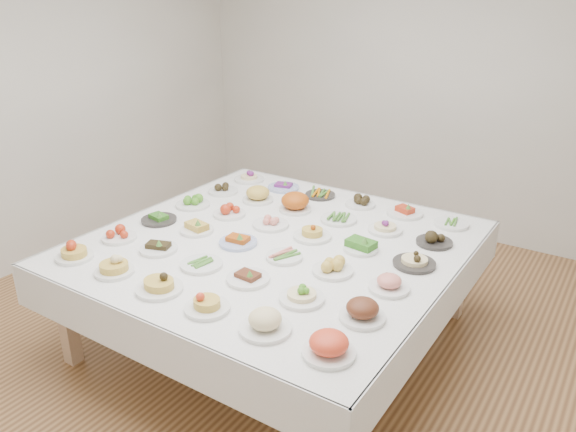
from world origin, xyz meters
The scene contains 38 objects.
room_envelope centered at (0.00, 0.00, 1.83)m, with size 5.02×5.02×2.81m.
display_table centered at (-0.04, 0.01, 0.69)m, with size 2.32×2.32×0.75m.
dish_0 centered at (-0.93, -0.89, 0.82)m, with size 0.22×0.22×0.14m.
dish_1 centered at (-0.58, -0.88, 0.82)m, with size 0.23×0.23×0.15m.
dish_2 centered at (-0.21, -0.88, 0.83)m, with size 0.26×0.26×0.16m.
dish_3 centered at (0.15, -0.89, 0.81)m, with size 0.24×0.24×0.13m.
dish_4 centered at (0.51, -0.88, 0.81)m, with size 0.26×0.26×0.13m.
dish_5 centered at (0.87, -0.88, 0.83)m, with size 0.26×0.26×0.16m.
dish_6 centered at (-0.93, -0.54, 0.79)m, with size 0.23×0.23×0.10m.
dish_7 centered at (-0.58, -0.52, 0.79)m, with size 0.24×0.24×0.10m.
dish_8 centered at (-0.21, -0.53, 0.77)m, with size 0.25×0.25×0.05m.
dish_9 centered at (0.13, -0.52, 0.79)m, with size 0.25×0.25×0.10m.
dish_10 centered at (0.51, -0.54, 0.81)m, with size 0.24×0.24×0.13m.
dish_11 centered at (0.86, -0.52, 0.81)m, with size 0.24×0.24×0.13m.
dish_12 centered at (-0.93, -0.17, 0.79)m, with size 0.25×0.25×0.10m.
dish_13 centered at (-0.57, -0.16, 0.79)m, with size 0.23×0.23×0.10m.
dish_14 centered at (-0.22, -0.16, 0.79)m, with size 0.25×0.25×0.11m.
dish_15 centered at (0.15, -0.17, 0.77)m, with size 0.23×0.23×0.06m.
dish_16 centered at (0.49, -0.17, 0.80)m, with size 0.24×0.24×0.10m.
dish_17 centered at (0.85, -0.17, 0.80)m, with size 0.23×0.23×0.12m.
dish_18 centered at (-0.93, 0.19, 0.80)m, with size 0.26×0.26×0.11m.
dish_19 centered at (-0.57, 0.19, 0.80)m, with size 0.23×0.23×0.11m.
dish_20 centered at (-0.21, 0.20, 0.79)m, with size 0.25×0.25×0.10m.
dish_21 centered at (0.14, 0.19, 0.80)m, with size 0.25×0.25×0.13m.
dish_22 centered at (0.50, 0.19, 0.80)m, with size 0.22×0.22×0.11m.
dish_23 centered at (0.86, 0.18, 0.81)m, with size 0.26×0.26×0.13m.
dish_24 centered at (-0.93, 0.55, 0.79)m, with size 0.24×0.24×0.10m.
dish_25 centered at (-0.57, 0.55, 0.82)m, with size 0.24×0.24×0.15m.
dish_26 centered at (-0.22, 0.54, 0.83)m, with size 0.29×0.29×0.15m.
dish_27 centered at (0.15, 0.54, 0.78)m, with size 0.27×0.26×0.06m.
dish_28 centered at (0.50, 0.55, 0.80)m, with size 0.23×0.23×0.12m.
dish_29 centered at (0.86, 0.54, 0.80)m, with size 0.24×0.24×0.11m.
dish_30 centered at (-0.93, 0.91, 0.81)m, with size 0.25×0.25×0.13m.
dish_31 centered at (-0.56, 0.90, 0.79)m, with size 0.25×0.25×0.10m.
dish_32 centered at (-0.22, 0.91, 0.78)m, with size 0.25×0.23×0.06m.
dish_33 centered at (0.14, 0.90, 0.79)m, with size 0.22×0.22×0.09m.
dish_34 centered at (0.50, 0.91, 0.79)m, with size 0.26×0.26×0.11m.
dish_35 centered at (0.85, 0.90, 0.77)m, with size 0.24×0.24×0.05m.
Camera 1 is at (1.88, -2.77, 2.32)m, focal length 35.00 mm.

